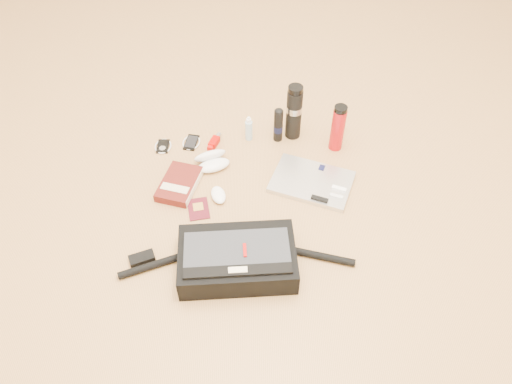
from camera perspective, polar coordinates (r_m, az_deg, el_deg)
ground at (r=2.08m, az=-0.84°, el=-2.40°), size 4.00×4.00×0.00m
messenger_bag at (r=1.87m, az=-2.23°, el=-7.63°), size 0.90×0.29×0.12m
laptop at (r=2.19m, az=6.41°, el=1.14°), size 0.40×0.34×0.03m
book at (r=2.18m, az=-8.73°, el=0.90°), size 0.20×0.25×0.04m
passport at (r=2.10m, az=-6.59°, el=-1.91°), size 0.11×0.13×0.01m
mouse at (r=2.12m, az=-4.32°, el=-0.33°), size 0.09×0.11×0.03m
sunglasses_case at (r=2.25m, az=-5.06°, el=3.60°), size 0.18×0.17×0.09m
ipod at (r=2.39m, az=-10.58°, el=5.16°), size 0.08×0.09×0.01m
phone at (r=2.38m, az=-7.40°, el=5.65°), size 0.10×0.11×0.01m
inhaler at (r=2.36m, az=-4.77°, el=5.76°), size 0.06×0.12×0.03m
spray_bottle at (r=2.36m, az=-0.82°, el=7.16°), size 0.04×0.04×0.13m
aerosol_can at (r=2.33m, az=2.57°, el=7.68°), size 0.06×0.06×0.18m
thermos_black at (r=2.33m, az=4.37°, el=9.12°), size 0.07×0.07×0.28m
thermos_red at (r=2.30m, az=9.34°, el=7.23°), size 0.07×0.07×0.24m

